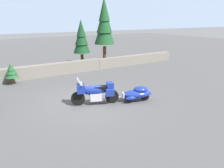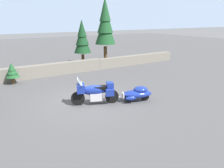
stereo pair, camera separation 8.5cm
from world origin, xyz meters
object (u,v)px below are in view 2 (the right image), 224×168
object	(u,v)px
car_shaped_trailer	(137,93)
pine_tree_secondary	(82,38)
touring_motorcycle	(95,92)
pine_tree_tall	(105,23)

from	to	relation	value
car_shaped_trailer	pine_tree_secondary	world-z (taller)	pine_tree_secondary
car_shaped_trailer	touring_motorcycle	bearing A→B (deg)	157.85
touring_motorcycle	car_shaped_trailer	size ratio (longest dim) A/B	1.01
car_shaped_trailer	pine_tree_tall	size ratio (longest dim) A/B	0.38
touring_motorcycle	pine_tree_tall	bearing A→B (deg)	55.92
pine_tree_secondary	pine_tree_tall	bearing A→B (deg)	-0.39
car_shaped_trailer	pine_tree_tall	xyz separation A→B (m)	(3.23, 8.46, 3.17)
pine_tree_tall	pine_tree_secondary	bearing A→B (deg)	179.61
touring_motorcycle	pine_tree_secondary	size ratio (longest dim) A/B	0.56
touring_motorcycle	pine_tree_tall	world-z (taller)	pine_tree_tall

